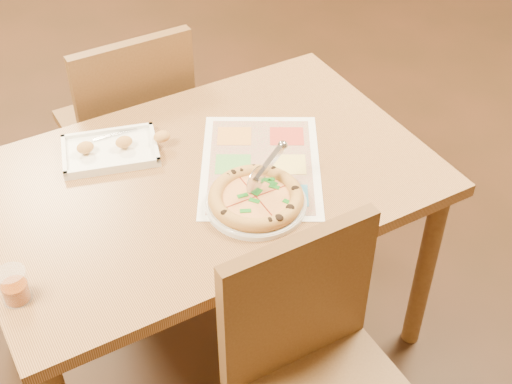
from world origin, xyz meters
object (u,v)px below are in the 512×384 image
pizza (256,198)px  glass_tumbler (15,287)px  chair_near (315,357)px  chair_far (130,115)px  plate (256,204)px  appetizer_tray (113,150)px  dining_table (205,197)px  pizza_cutter (265,169)px  menu (261,165)px

pizza → glass_tumbler: (-0.66, -0.01, 0.01)m
chair_near → chair_far: 1.20m
chair_far → plate: size_ratio=1.69×
chair_far → appetizer_tray: bearing=63.7°
dining_table → glass_tumbler: 0.64m
appetizer_tray → pizza_cutter: bearing=-51.5°
glass_tumbler → menu: bearing=11.3°
chair_far → pizza_cutter: (0.11, -0.76, 0.24)m
plate → pizza_cutter: bearing=35.1°
chair_near → plate: (0.07, 0.41, 0.16)m
pizza → pizza_cutter: pizza_cutter is taller
dining_table → chair_far: chair_far is taller
chair_near → chair_far: same height
chair_near → chair_far: size_ratio=1.00×
dining_table → pizza_cutter: size_ratio=8.35×
pizza → dining_table: bearing=109.2°
pizza_cutter → glass_tumbler: pizza_cutter is taller
plate → dining_table: bearing=108.8°
pizza_cutter → appetizer_tray: (-0.30, 0.38, -0.07)m
chair_far → appetizer_tray: (-0.19, -0.38, 0.17)m
plate → chair_far: bearing=94.7°
chair_near → appetizer_tray: bearing=102.9°
chair_near → pizza: size_ratio=1.79×
chair_near → appetizer_tray: chair_near is taller
dining_table → chair_far: (-0.00, 0.60, -0.07)m
plate → menu: 0.18m
pizza → menu: pizza is taller
plate → menu: size_ratio=0.58×
chair_far → appetizer_tray: chair_far is taller
pizza_cutter → appetizer_tray: bearing=105.4°
pizza → menu: 0.18m
plate → pizza: 0.02m
menu → dining_table: bearing=164.4°
plate → pizza: pizza is taller
chair_far → chair_near: bearing=90.0°
plate → appetizer_tray: appetizer_tray is taller
appetizer_tray → plate: bearing=-58.4°
dining_table → plate: bearing=-71.2°
glass_tumbler → menu: size_ratio=0.18×
glass_tumbler → pizza_cutter: bearing=3.1°
chair_near → pizza_cutter: 0.52m
plate → appetizer_tray: 0.48m
dining_table → glass_tumbler: glass_tumbler is taller
dining_table → appetizer_tray: 0.31m
plate → glass_tumbler: 0.66m
pizza → appetizer_tray: size_ratio=0.78×
pizza_cutter → glass_tumbler: size_ratio=1.75×
plate → pizza: size_ratio=1.06×
dining_table → glass_tumbler: bearing=-161.7°
pizza_cutter → glass_tumbler: (-0.71, -0.04, -0.05)m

